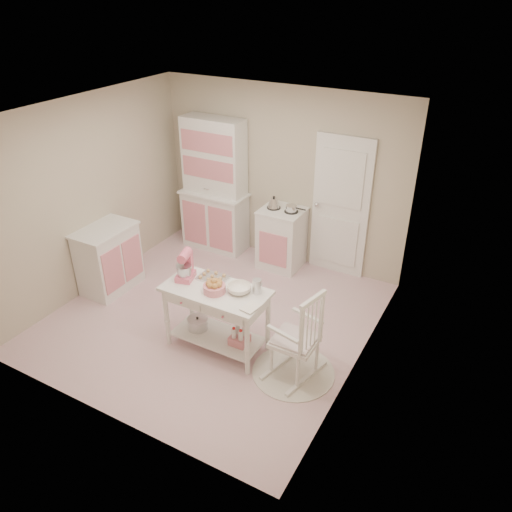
{
  "coord_description": "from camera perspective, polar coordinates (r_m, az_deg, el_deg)",
  "views": [
    {
      "loc": [
        3.01,
        -4.32,
        3.85
      ],
      "look_at": [
        0.6,
        0.04,
        1.04
      ],
      "focal_mm": 35.0,
      "sensor_mm": 36.0,
      "label": 1
    }
  ],
  "objects": [
    {
      "name": "mixing_bowl",
      "position": [
        5.5,
        -1.94,
        -3.77
      ],
      "size": [
        0.27,
        0.27,
        0.08
      ],
      "primitive_type": "imported",
      "color": "white",
      "rests_on": "work_table"
    },
    {
      "name": "rocking_chair",
      "position": [
        5.35,
        4.5,
        -8.78
      ],
      "size": [
        0.63,
        0.81,
        1.1
      ],
      "primitive_type": "cube",
      "rotation": [
        0.0,
        0.0,
        -0.23
      ],
      "color": "white",
      "rests_on": "ground"
    },
    {
      "name": "door",
      "position": [
        7.11,
        9.64,
        5.5
      ],
      "size": [
        0.82,
        0.05,
        2.04
      ],
      "primitive_type": "cube",
      "color": "white",
      "rests_on": "ground"
    },
    {
      "name": "work_table",
      "position": [
        5.81,
        -4.49,
        -7.11
      ],
      "size": [
        1.2,
        0.6,
        0.8
      ],
      "primitive_type": "cube",
      "color": "white",
      "rests_on": "ground"
    },
    {
      "name": "hutch",
      "position": [
        7.74,
        -4.85,
        8.0
      ],
      "size": [
        1.06,
        0.5,
        2.08
      ],
      "primitive_type": "cube",
      "color": "white",
      "rests_on": "ground"
    },
    {
      "name": "cookie_tray",
      "position": [
        5.78,
        -4.93,
        -2.49
      ],
      "size": [
        0.34,
        0.24,
        0.02
      ],
      "primitive_type": "cube",
      "color": "silver",
      "rests_on": "work_table"
    },
    {
      "name": "room_shell",
      "position": [
        5.7,
        -5.58,
        6.54
      ],
      "size": [
        3.84,
        3.84,
        2.62
      ],
      "color": "#C77C91",
      "rests_on": "ground"
    },
    {
      "name": "stove",
      "position": [
        7.39,
        2.94,
        2.06
      ],
      "size": [
        0.62,
        0.57,
        0.92
      ],
      "primitive_type": "cube",
      "color": "white",
      "rests_on": "ground"
    },
    {
      "name": "stand_mixer",
      "position": [
        5.72,
        -8.14,
        -1.15
      ],
      "size": [
        0.27,
        0.32,
        0.34
      ],
      "primitive_type": "cube",
      "rotation": [
        0.0,
        0.0,
        0.27
      ],
      "color": "#ED6483",
      "rests_on": "work_table"
    },
    {
      "name": "lace_rug",
      "position": [
        5.7,
        4.29,
        -13.08
      ],
      "size": [
        0.92,
        0.92,
        0.01
      ],
      "primitive_type": "cylinder",
      "color": "white",
      "rests_on": "ground"
    },
    {
      "name": "bread_basket",
      "position": [
        5.52,
        -4.78,
        -3.72
      ],
      "size": [
        0.25,
        0.25,
        0.09
      ],
      "primitive_type": "cylinder",
      "color": "pink",
      "rests_on": "work_table"
    },
    {
      "name": "recipe_book",
      "position": [
        5.3,
        -1.26,
        -5.65
      ],
      "size": [
        0.18,
        0.22,
        0.02
      ],
      "primitive_type": "imported",
      "rotation": [
        0.0,
        0.0,
        -0.15
      ],
      "color": "white",
      "rests_on": "work_table"
    },
    {
      "name": "base_cabinet",
      "position": [
        7.13,
        -16.48,
        -0.31
      ],
      "size": [
        0.54,
        0.84,
        0.92
      ],
      "primitive_type": "cube",
      "color": "white",
      "rests_on": "ground"
    },
    {
      "name": "metal_pitcher",
      "position": [
        5.46,
        0.11,
        -3.49
      ],
      "size": [
        0.1,
        0.1,
        0.17
      ],
      "primitive_type": "cylinder",
      "color": "silver",
      "rests_on": "work_table"
    }
  ]
}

